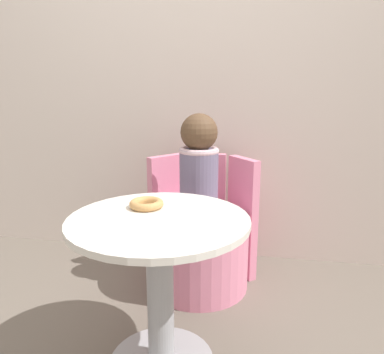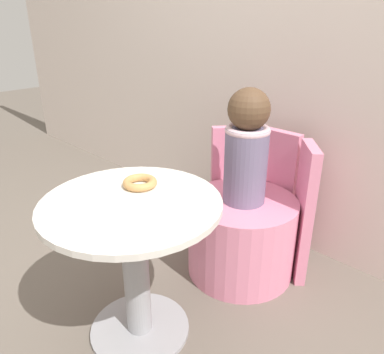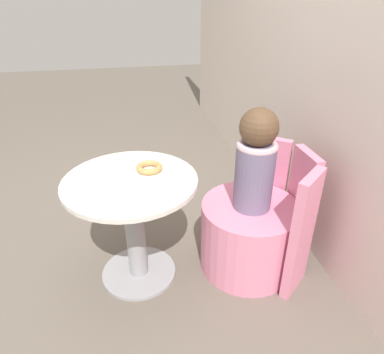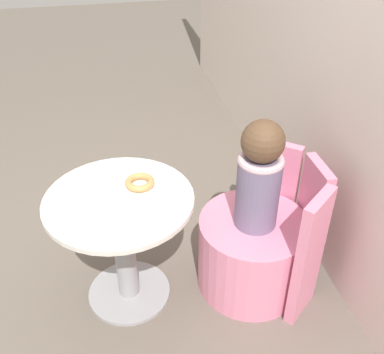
{
  "view_description": "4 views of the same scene",
  "coord_description": "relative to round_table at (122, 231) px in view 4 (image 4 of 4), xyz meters",
  "views": [
    {
      "loc": [
        0.42,
        -1.25,
        1.1
      ],
      "look_at": [
        0.15,
        0.29,
        0.73
      ],
      "focal_mm": 35.0,
      "sensor_mm": 36.0,
      "label": 1
    },
    {
      "loc": [
        1.09,
        -0.71,
        1.27
      ],
      "look_at": [
        0.12,
        0.29,
        0.66
      ],
      "focal_mm": 35.0,
      "sensor_mm": 36.0,
      "label": 2
    },
    {
      "loc": [
        1.59,
        0.01,
        1.47
      ],
      "look_at": [
        0.12,
        0.32,
        0.64
      ],
      "focal_mm": 32.0,
      "sensor_mm": 36.0,
      "label": 3
    },
    {
      "loc": [
        1.69,
        0.01,
        1.86
      ],
      "look_at": [
        0.07,
        0.35,
        0.7
      ],
      "focal_mm": 42.0,
      "sensor_mm": 36.0,
      "label": 4
    }
  ],
  "objects": [
    {
      "name": "ground_plane",
      "position": [
        -0.07,
        -0.02,
        -0.43
      ],
      "size": [
        12.0,
        12.0,
        0.0
      ],
      "primitive_type": "plane",
      "color": "#665B51"
    },
    {
      "name": "back_wall",
      "position": [
        -0.07,
        1.11,
        0.77
      ],
      "size": [
        6.0,
        0.06,
        2.4
      ],
      "color": "silver",
      "rests_on": "ground_plane"
    },
    {
      "name": "round_table",
      "position": [
        0.0,
        0.0,
        0.0
      ],
      "size": [
        0.68,
        0.68,
        0.63
      ],
      "color": "#99999E",
      "rests_on": "ground_plane"
    },
    {
      "name": "tub_chair",
      "position": [
        0.05,
        0.64,
        -0.22
      ],
      "size": [
        0.55,
        0.55,
        0.42
      ],
      "color": "pink",
      "rests_on": "ground_plane"
    },
    {
      "name": "booth_backrest",
      "position": [
        0.05,
        0.87,
        -0.08
      ],
      "size": [
        0.65,
        0.24,
        0.71
      ],
      "color": "pink",
      "rests_on": "ground_plane"
    },
    {
      "name": "child_figure",
      "position": [
        0.05,
        0.64,
        0.26
      ],
      "size": [
        0.21,
        0.21,
        0.56
      ],
      "color": "slate",
      "rests_on": "tub_chair"
    },
    {
      "name": "donut",
      "position": [
        -0.08,
        0.11,
        0.21
      ],
      "size": [
        0.14,
        0.14,
        0.03
      ],
      "color": "tan",
      "rests_on": "round_table"
    }
  ]
}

